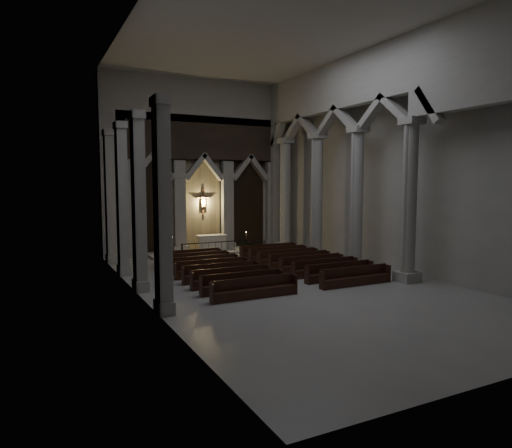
# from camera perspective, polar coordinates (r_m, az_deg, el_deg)

# --- Properties ---
(room) EXTENTS (24.00, 24.10, 12.00)m
(room) POSITION_cam_1_polar(r_m,az_deg,el_deg) (22.24, 3.86, 12.16)
(room) COLOR #9E9B96
(room) RESTS_ON ground
(sanctuary_wall) EXTENTS (14.00, 0.77, 12.00)m
(sanctuary_wall) POSITION_cam_1_polar(r_m,az_deg,el_deg) (32.60, -6.59, 8.22)
(sanctuary_wall) COLOR #A2A098
(sanctuary_wall) RESTS_ON ground
(right_arcade) EXTENTS (1.00, 24.00, 12.00)m
(right_arcade) POSITION_cam_1_polar(r_m,az_deg,el_deg) (26.49, 12.88, 11.43)
(right_arcade) COLOR #A2A098
(right_arcade) RESTS_ON ground
(left_pilasters) EXTENTS (0.60, 13.00, 8.03)m
(left_pilasters) POSITION_cam_1_polar(r_m,az_deg,el_deg) (23.00, -15.50, 2.54)
(left_pilasters) COLOR #A2A098
(left_pilasters) RESTS_ON ground
(sanctuary_step) EXTENTS (8.50, 2.60, 0.15)m
(sanctuary_step) POSITION_cam_1_polar(r_m,az_deg,el_deg) (32.06, -5.89, -3.45)
(sanctuary_step) COLOR #A2A098
(sanctuary_step) RESTS_ON ground
(altar) EXTENTS (2.08, 0.83, 1.05)m
(altar) POSITION_cam_1_polar(r_m,az_deg,el_deg) (32.34, -5.57, -2.29)
(altar) COLOR beige
(altar) RESTS_ON sanctuary_step
(altar_rail) EXTENTS (4.74, 0.09, 0.93)m
(altar_rail) POSITION_cam_1_polar(r_m,az_deg,el_deg) (30.87, -5.11, -2.77)
(altar_rail) COLOR black
(altar_rail) RESTS_ON ground
(candle_stand_left) EXTENTS (0.23, 0.23, 1.38)m
(candle_stand_left) POSITION_cam_1_polar(r_m,az_deg,el_deg) (30.39, -10.37, -3.42)
(candle_stand_left) COLOR #AB8534
(candle_stand_left) RESTS_ON ground
(candle_stand_right) EXTENTS (0.24, 0.24, 1.42)m
(candle_stand_right) POSITION_cam_1_polar(r_m,az_deg,el_deg) (32.19, -1.23, -2.82)
(candle_stand_right) COLOR #AB8534
(candle_stand_right) RESTS_ON ground
(pews) EXTENTS (9.38, 9.29, 0.89)m
(pews) POSITION_cam_1_polar(r_m,az_deg,el_deg) (24.66, 0.87, -5.57)
(pews) COLOR black
(pews) RESTS_ON ground
(worshipper) EXTENTS (0.39, 0.26, 1.06)m
(worshipper) POSITION_cam_1_polar(r_m,az_deg,el_deg) (29.58, -0.79, -3.26)
(worshipper) COLOR black
(worshipper) RESTS_ON ground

